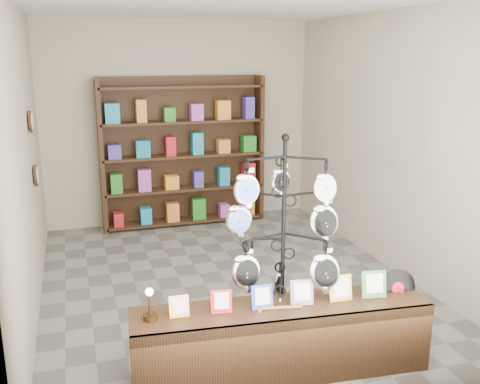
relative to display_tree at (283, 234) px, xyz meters
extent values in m
plane|color=slate|center=(-0.01, 1.63, -1.11)|extent=(5.00, 5.00, 0.00)
plane|color=#B4A791|center=(-0.01, 4.13, 0.39)|extent=(4.00, 0.00, 4.00)
plane|color=#B4A791|center=(-0.01, -0.87, 0.39)|extent=(4.00, 0.00, 4.00)
plane|color=#B4A791|center=(-2.01, 1.63, 0.39)|extent=(0.00, 5.00, 5.00)
plane|color=#B4A791|center=(1.99, 1.63, 0.39)|extent=(0.00, 5.00, 5.00)
plane|color=white|center=(-0.01, 1.63, 1.89)|extent=(5.00, 5.00, 0.00)
cylinder|color=black|center=(0.00, 0.00, -1.10)|extent=(0.48, 0.48, 0.03)
cylinder|color=black|center=(0.00, 0.00, -0.17)|extent=(0.04, 0.04, 1.87)
sphere|color=black|center=(0.00, 0.00, 0.78)|extent=(0.06, 0.06, 0.06)
ellipsoid|color=silver|center=(0.05, 0.19, -0.52)|extent=(0.10, 0.06, 0.20)
cube|color=#AC7347|center=(-0.12, -0.24, -0.51)|extent=(0.35, 0.08, 0.04)
cube|color=black|center=(-0.08, -0.20, -0.82)|extent=(2.41, 0.70, 0.58)
cube|color=orange|center=(-0.89, -0.13, -0.44)|extent=(0.16, 0.07, 0.17)
cube|color=red|center=(-0.57, -0.16, -0.44)|extent=(0.17, 0.07, 0.18)
cube|color=#263FA5|center=(-0.24, -0.18, -0.43)|extent=(0.18, 0.07, 0.19)
cube|color=#E54C33|center=(0.08, -0.21, -0.43)|extent=(0.19, 0.08, 0.20)
cube|color=orange|center=(0.40, -0.24, -0.42)|extent=(0.20, 0.08, 0.21)
cube|color=#337233|center=(0.69, -0.27, -0.42)|extent=(0.21, 0.08, 0.23)
cylinder|color=black|center=(0.94, -0.24, -0.50)|extent=(0.33, 0.10, 0.32)
cylinder|color=red|center=(0.94, -0.24, -0.50)|extent=(0.11, 0.04, 0.11)
cylinder|color=#402812|center=(-1.10, -0.11, -0.51)|extent=(0.11, 0.11, 0.04)
cylinder|color=#402812|center=(-1.10, -0.11, -0.41)|extent=(0.02, 0.02, 0.15)
sphere|color=#FFBF59|center=(-1.10, -0.11, -0.30)|extent=(0.06, 0.06, 0.06)
cube|color=black|center=(-0.01, 4.07, -0.01)|extent=(2.40, 0.04, 2.20)
cube|color=black|center=(-1.19, 3.91, -0.01)|extent=(0.06, 0.36, 2.20)
cube|color=black|center=(1.17, 3.91, -0.01)|extent=(0.06, 0.36, 2.20)
cube|color=black|center=(-0.01, 3.91, -1.06)|extent=(2.36, 0.36, 0.04)
cube|color=black|center=(-0.01, 3.91, -0.56)|extent=(2.36, 0.36, 0.03)
cube|color=black|center=(-0.01, 3.91, -0.06)|extent=(2.36, 0.36, 0.04)
cube|color=black|center=(-0.01, 3.91, 0.44)|extent=(2.36, 0.36, 0.04)
cube|color=black|center=(-0.01, 3.91, 0.94)|extent=(2.36, 0.36, 0.04)
cylinder|color=black|center=(-1.98, 2.43, 0.69)|extent=(0.03, 0.24, 0.24)
cylinder|color=black|center=(-1.98, 2.43, 0.09)|extent=(0.03, 0.24, 0.24)
camera|label=1|loc=(-1.56, -3.77, 1.40)|focal=40.00mm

